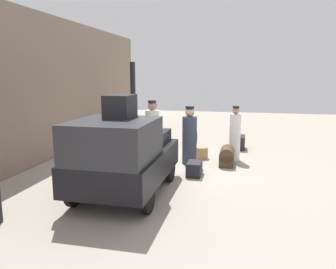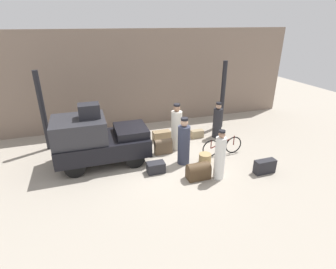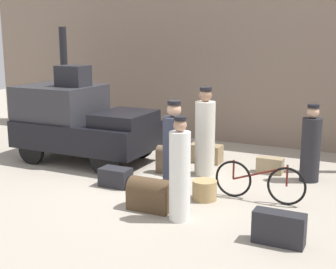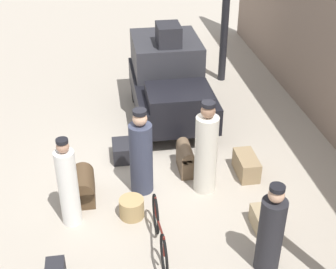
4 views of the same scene
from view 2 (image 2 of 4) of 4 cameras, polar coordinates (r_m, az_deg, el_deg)
ground_plane at (r=9.85m, az=-0.74°, el=-5.66°), size 30.00×30.00×0.00m
station_building_facade at (r=12.81m, az=-6.43°, el=11.88°), size 16.00×0.15×4.50m
canopy_pillar_left at (r=11.23m, az=-25.59°, el=4.50°), size 0.21×0.21×3.16m
canopy_pillar_right at (r=12.74m, az=11.82°, el=8.38°), size 0.21×0.21×3.16m
truck at (r=9.65m, az=-15.26°, el=-1.00°), size 3.24×1.74×1.77m
bicycle at (r=10.31m, az=11.73°, el=-2.55°), size 1.67×0.04×0.74m
wicker_basket at (r=9.70m, az=8.06°, el=-5.18°), size 0.45×0.45×0.37m
conductor_in_dark_uniform at (r=9.36m, az=3.46°, el=-1.90°), size 0.43×0.43×1.75m
porter_carrying_trunk at (r=11.74m, az=10.69°, el=2.76°), size 0.39×0.39×1.59m
porter_standing_middle at (r=8.59m, az=11.23°, el=-4.82°), size 0.34×0.34×1.71m
porter_with_bicycle at (r=10.41m, az=1.87°, el=1.27°), size 0.43×0.43×1.89m
suitcase_black_upright at (r=11.74m, az=6.33°, el=0.14°), size 0.56×0.27×0.34m
suitcase_tan_flat at (r=9.06m, az=-2.64°, el=-7.17°), size 0.60×0.37×0.37m
trunk_wicker_pale at (r=9.58m, az=20.30°, el=-6.54°), size 0.74×0.27×0.48m
trunk_large_brown at (r=10.22m, az=-1.05°, el=-2.50°), size 0.68×0.27×0.61m
trunk_umber_medium at (r=11.38m, az=-1.40°, el=-0.28°), size 0.76×0.38×0.42m
trunk_barrel_dark at (r=8.74m, az=6.62°, el=-7.90°), size 0.76×0.42×0.56m
trunk_on_truck_roof at (r=9.26m, az=-16.81°, el=4.96°), size 0.70×0.54×0.48m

